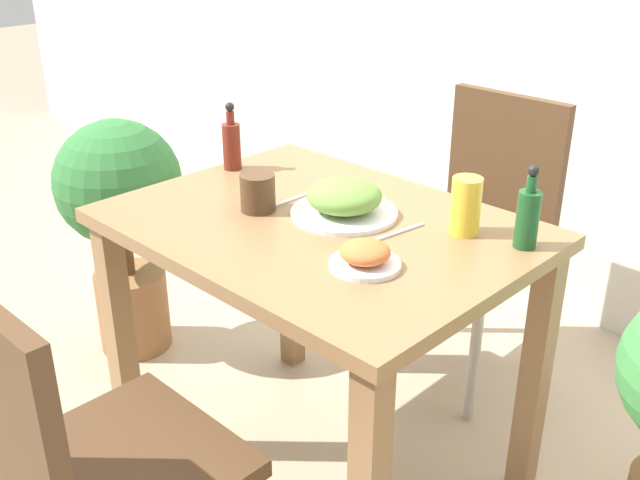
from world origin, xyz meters
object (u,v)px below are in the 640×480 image
Objects in this scene: drink_cup at (258,192)px; potted_plant_left at (121,209)px; juice_glass at (466,206)px; chair_near at (78,462)px; condiment_bottle at (528,216)px; food_plate at (344,200)px; sauce_bottle at (232,143)px; chair_far at (481,222)px; side_plate at (365,256)px.

drink_cup is 0.81m from potted_plant_left.
juice_glass is at bearing 28.40° from drink_cup.
chair_near is 1.04m from condiment_bottle.
drink_cup is (-0.23, 0.66, 0.28)m from chair_near.
food_plate is 1.36× the size of sauce_bottle.
drink_cup is (-0.15, -0.80, 0.28)m from chair_far.
side_plate is at bearing -99.64° from juice_glass.
condiment_bottle is at bearing -50.58° from chair_far.
potted_plant_left is (-1.15, 0.11, -0.26)m from side_plate.
chair_near is 1.01m from sauce_bottle.
chair_near is 1.46m from chair_far.
sauce_bottle is (-0.43, -0.65, 0.31)m from chair_far.
juice_glass is 0.16× the size of potted_plant_left.
sauce_bottle is at bearing -173.11° from juice_glass.
chair_near reaches higher than juice_glass.
juice_glass is at bearing 8.61° from potted_plant_left.
side_plate is at bearing -7.23° from drink_cup.
potted_plant_left is (-0.93, -0.07, -0.28)m from food_plate.
side_plate is at bearing -104.78° from chair_near.
side_plate is 1.65× the size of drink_cup.
sauce_bottle is at bearing -172.08° from condiment_bottle.
sauce_bottle is (-0.72, -0.09, 0.01)m from juice_glass.
drink_cup is at bearing -154.93° from condiment_bottle.
chair_near is 4.77× the size of condiment_bottle.
chair_near is at bearing -35.78° from potted_plant_left.
food_plate is at bearing 4.04° from potted_plant_left.
chair_far is at bearing 79.44° from drink_cup.
chair_far is 0.92m from side_plate.
condiment_bottle reaches higher than juice_glass.
food_plate is at bearing -87.80° from chair_far.
potted_plant_left is at bearing -170.91° from condiment_bottle.
drink_cup is 0.48× the size of sauce_bottle.
side_plate is 0.80× the size of sauce_bottle.
sauce_bottle reaches higher than chair_far.
chair_near is 5.98× the size of side_plate.
chair_near is at bearing -70.53° from drink_cup.
condiment_bottle is at bearing 25.07° from drink_cup.
chair_far is 0.84m from sauce_bottle.
drink_cup is 0.32m from sauce_bottle.
chair_near is 0.75m from drink_cup.
juice_glass is at bearing 23.41° from food_plate.
juice_glass reaches higher than potted_plant_left.
condiment_bottle is (0.41, 0.15, 0.03)m from food_plate.
sauce_bottle is (-0.46, 0.03, 0.03)m from food_plate.
condiment_bottle is (0.86, 0.12, 0.00)m from sauce_bottle.
chair_near is 1.00× the size of chair_far.
chair_far is 5.98× the size of side_plate.
chair_far is at bearing 56.34° from sauce_bottle.
side_plate is at bearing -16.64° from sauce_bottle.
food_plate is at bearing 141.63° from side_plate.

